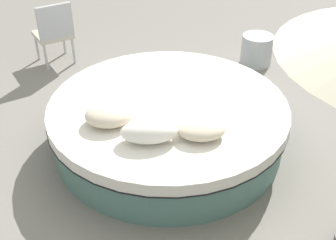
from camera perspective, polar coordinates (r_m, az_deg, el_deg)
The scene contains 7 objects.
ground_plane at distance 5.13m, azimuth 0.00°, elevation -3.10°, with size 16.00×16.00×0.00m, color gray.
round_bed at distance 4.96m, azimuth 0.00°, elevation -0.47°, with size 2.68×2.68×0.56m.
throw_pillow_0 at distance 4.48m, azimuth -7.74°, elevation 0.64°, with size 0.49×0.40×0.19m, color beige.
throw_pillow_1 at distance 4.18m, azimuth -2.48°, elevation -1.54°, with size 0.56×0.29×0.22m, color white.
throw_pillow_2 at distance 4.27m, azimuth 4.35°, elevation -1.17°, with size 0.49×0.37×0.16m, color beige.
patio_chair at distance 6.87m, azimuth -14.70°, elevation 11.34°, with size 0.69×0.69×0.98m.
side_table at distance 6.92m, azimuth 11.54°, elevation 8.99°, with size 0.47×0.47×0.47m, color #B7B7BC.
Camera 1 is at (0.25, 4.07, 3.11)m, focal length 46.52 mm.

